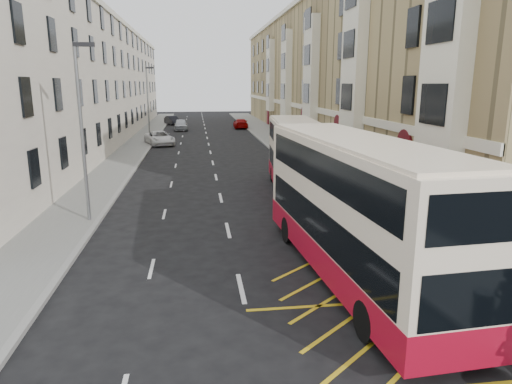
{
  "coord_description": "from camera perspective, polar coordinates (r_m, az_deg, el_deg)",
  "views": [
    {
      "loc": [
        -1.27,
        -9.46,
        6.4
      ],
      "look_at": [
        0.94,
        7.46,
        2.33
      ],
      "focal_mm": 32.0,
      "sensor_mm": 36.0,
      "label": 1
    }
  ],
  "objects": [
    {
      "name": "ground",
      "position": [
        11.49,
        0.21,
        -20.43
      ],
      "size": [
        200.0,
        200.0,
        0.0
      ],
      "primitive_type": "plane",
      "color": "black",
      "rests_on": "ground"
    },
    {
      "name": "pavement_right",
      "position": [
        41.02,
        5.73,
        4.47
      ],
      "size": [
        4.0,
        120.0,
        0.15
      ],
      "primitive_type": "cube",
      "color": "slate",
      "rests_on": "ground"
    },
    {
      "name": "pavement_left",
      "position": [
        40.44,
        -16.24,
        3.87
      ],
      "size": [
        3.0,
        120.0,
        0.15
      ],
      "primitive_type": "cube",
      "color": "slate",
      "rests_on": "ground"
    },
    {
      "name": "kerb_right",
      "position": [
        40.62,
        2.98,
        4.43
      ],
      "size": [
        0.25,
        120.0,
        0.15
      ],
      "primitive_type": "cube",
      "color": "gray",
      "rests_on": "ground"
    },
    {
      "name": "kerb_left",
      "position": [
        40.24,
        -14.12,
        3.96
      ],
      "size": [
        0.25,
        120.0,
        0.15
      ],
      "primitive_type": "cube",
      "color": "gray",
      "rests_on": "ground"
    },
    {
      "name": "road_markings",
      "position": [
        54.85,
        -6.1,
        6.64
      ],
      "size": [
        10.0,
        110.0,
        0.01
      ],
      "primitive_type": null,
      "color": "silver",
      "rests_on": "ground"
    },
    {
      "name": "terrace_right",
      "position": [
        57.18,
        9.27,
        14.36
      ],
      "size": [
        10.75,
        79.0,
        15.25
      ],
      "color": "tan",
      "rests_on": "ground"
    },
    {
      "name": "terrace_left",
      "position": [
        56.29,
        -20.43,
        12.71
      ],
      "size": [
        9.18,
        79.0,
        13.25
      ],
      "color": "silver",
      "rests_on": "ground"
    },
    {
      "name": "guard_railing",
      "position": [
        17.85,
        18.0,
        -5.36
      ],
      "size": [
        0.06,
        6.56,
        1.01
      ],
      "color": "red",
      "rests_on": "pavement_right"
    },
    {
      "name": "street_lamp_near",
      "position": [
        22.12,
        -20.89,
        7.97
      ],
      "size": [
        0.93,
        0.18,
        8.0
      ],
      "color": "slate",
      "rests_on": "pavement_left"
    },
    {
      "name": "street_lamp_far",
      "position": [
        51.74,
        -13.32,
        11.1
      ],
      "size": [
        0.93,
        0.18,
        8.0
      ],
      "color": "slate",
      "rests_on": "pavement_left"
    },
    {
      "name": "double_decker_front",
      "position": [
        15.31,
        12.28,
        -2.05
      ],
      "size": [
        3.52,
        11.97,
        4.71
      ],
      "rotation": [
        0.0,
        0.0,
        0.07
      ],
      "color": "#FEE9CA",
      "rests_on": "ground"
    },
    {
      "name": "double_decker_rear",
      "position": [
        26.81,
        5.09,
        4.31
      ],
      "size": [
        3.4,
        10.93,
        4.29
      ],
      "rotation": [
        0.0,
        0.0,
        -0.09
      ],
      "color": "#FEE9CA",
      "rests_on": "ground"
    },
    {
      "name": "white_van",
      "position": [
        50.04,
        -11.97,
        6.61
      ],
      "size": [
        3.86,
        5.76,
        1.47
      ],
      "primitive_type": "imported",
      "rotation": [
        0.0,
        0.0,
        0.3
      ],
      "color": "white",
      "rests_on": "ground"
    },
    {
      "name": "car_silver",
      "position": [
        65.39,
        -9.37,
        8.3
      ],
      "size": [
        1.95,
        4.65,
        1.57
      ],
      "primitive_type": "imported",
      "rotation": [
        0.0,
        0.0,
        0.02
      ],
      "color": "#B2B6BB",
      "rests_on": "ground"
    },
    {
      "name": "car_dark",
      "position": [
        74.66,
        -10.42,
        8.8
      ],
      "size": [
        2.92,
        4.42,
        1.38
      ],
      "primitive_type": "imported",
      "rotation": [
        0.0,
        0.0,
        0.38
      ],
      "color": "black",
      "rests_on": "ground"
    },
    {
      "name": "car_red",
      "position": [
        67.48,
        -1.93,
        8.55
      ],
      "size": [
        2.05,
        4.84,
        1.39
      ],
      "primitive_type": "imported",
      "rotation": [
        0.0,
        0.0,
        3.12
      ],
      "color": "#960000",
      "rests_on": "ground"
    }
  ]
}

